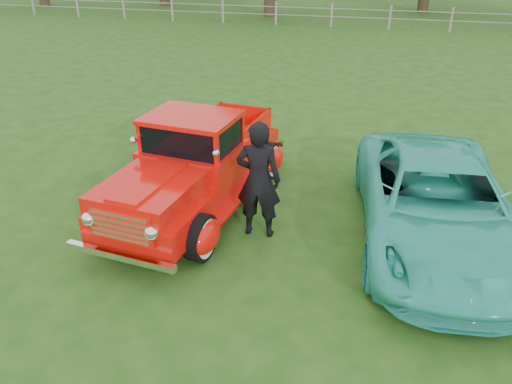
# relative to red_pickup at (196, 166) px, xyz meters

# --- Properties ---
(ground) EXTENTS (140.00, 140.00, 0.00)m
(ground) POSITION_rel_red_pickup_xyz_m (0.27, -1.89, -0.80)
(ground) COLOR #1A4412
(ground) RESTS_ON ground
(distant_hills) EXTENTS (116.00, 60.00, 18.00)m
(distant_hills) POSITION_rel_red_pickup_xyz_m (-3.81, 57.58, -5.34)
(distant_hills) COLOR #375F23
(distant_hills) RESTS_ON ground
(fence_line) EXTENTS (48.00, 0.12, 1.20)m
(fence_line) POSITION_rel_red_pickup_xyz_m (0.27, 20.11, -0.19)
(fence_line) COLOR gray
(fence_line) RESTS_ON ground
(red_pickup) EXTENTS (2.68, 5.16, 1.78)m
(red_pickup) POSITION_rel_red_pickup_xyz_m (0.00, 0.00, 0.00)
(red_pickup) COLOR black
(red_pickup) RESTS_ON ground
(teal_sedan) EXTENTS (2.81, 5.24, 1.40)m
(teal_sedan) POSITION_rel_red_pickup_xyz_m (4.13, -0.22, -0.10)
(teal_sedan) COLOR #2CB39B
(teal_sedan) RESTS_ON ground
(man) EXTENTS (0.75, 0.51, 2.00)m
(man) POSITION_rel_red_pickup_xyz_m (1.32, -0.68, 0.20)
(man) COLOR black
(man) RESTS_ON ground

